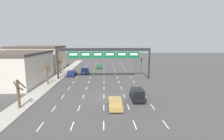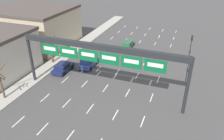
{
  "view_description": "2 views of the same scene",
  "coord_description": "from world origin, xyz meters",
  "px_view_note": "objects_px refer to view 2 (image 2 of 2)",
  "views": [
    {
      "loc": [
        0.12,
        -26.24,
        8.73
      ],
      "look_at": [
        1.79,
        11.94,
        2.5
      ],
      "focal_mm": 28.0,
      "sensor_mm": 36.0,
      "label": 1
    },
    {
      "loc": [
        10.07,
        -8.16,
        16.71
      ],
      "look_at": [
        1.43,
        14.84,
        3.75
      ],
      "focal_mm": 35.0,
      "sensor_mm": 36.0,
      "label": 2
    }
  ],
  "objects_px": {
    "traffic_light_near_gantry": "(189,63)",
    "traffic_light_mid_block": "(191,43)",
    "car_navy": "(63,67)",
    "tree_bare_second": "(51,49)",
    "sign_gantry": "(99,53)",
    "tree_bare_third": "(1,82)",
    "car_green": "(127,44)",
    "suv_blue": "(89,61)"
  },
  "relations": [
    {
      "from": "traffic_light_near_gantry",
      "to": "sign_gantry",
      "type": "bearing_deg",
      "value": -143.46
    },
    {
      "from": "sign_gantry",
      "to": "tree_bare_third",
      "type": "xyz_separation_m",
      "value": [
        -11.42,
        -5.2,
        -3.68
      ]
    },
    {
      "from": "tree_bare_third",
      "to": "traffic_light_near_gantry",
      "type": "bearing_deg",
      "value": 30.64
    },
    {
      "from": "traffic_light_near_gantry",
      "to": "car_green",
      "type": "bearing_deg",
      "value": 141.19
    },
    {
      "from": "suv_blue",
      "to": "traffic_light_mid_block",
      "type": "bearing_deg",
      "value": 28.5
    },
    {
      "from": "traffic_light_near_gantry",
      "to": "tree_bare_third",
      "type": "relative_size",
      "value": 0.85
    },
    {
      "from": "traffic_light_near_gantry",
      "to": "tree_bare_second",
      "type": "distance_m",
      "value": 22.33
    },
    {
      "from": "car_navy",
      "to": "traffic_light_near_gantry",
      "type": "bearing_deg",
      "value": 11.36
    },
    {
      "from": "sign_gantry",
      "to": "car_green",
      "type": "relative_size",
      "value": 4.78
    },
    {
      "from": "suv_blue",
      "to": "traffic_light_near_gantry",
      "type": "xyz_separation_m",
      "value": [
        15.68,
        0.65,
        1.97
      ]
    },
    {
      "from": "car_navy",
      "to": "suv_blue",
      "type": "relative_size",
      "value": 0.96
    },
    {
      "from": "car_green",
      "to": "traffic_light_near_gantry",
      "type": "bearing_deg",
      "value": -38.81
    },
    {
      "from": "tree_bare_second",
      "to": "car_green",
      "type": "bearing_deg",
      "value": 47.24
    },
    {
      "from": "sign_gantry",
      "to": "car_navy",
      "type": "relative_size",
      "value": 5.54
    },
    {
      "from": "traffic_light_near_gantry",
      "to": "traffic_light_mid_block",
      "type": "bearing_deg",
      "value": 90.53
    },
    {
      "from": "suv_blue",
      "to": "tree_bare_third",
      "type": "relative_size",
      "value": 0.84
    },
    {
      "from": "traffic_light_near_gantry",
      "to": "traffic_light_mid_block",
      "type": "xyz_separation_m",
      "value": [
        -0.07,
        7.83,
        0.35
      ]
    },
    {
      "from": "car_navy",
      "to": "car_green",
      "type": "height_order",
      "value": "car_navy"
    },
    {
      "from": "traffic_light_near_gantry",
      "to": "tree_bare_third",
      "type": "xyz_separation_m",
      "value": [
        -21.91,
        -12.97,
        -0.49
      ]
    },
    {
      "from": "suv_blue",
      "to": "traffic_light_near_gantry",
      "type": "height_order",
      "value": "traffic_light_near_gantry"
    },
    {
      "from": "traffic_light_mid_block",
      "to": "car_navy",
      "type": "bearing_deg",
      "value": -148.22
    },
    {
      "from": "car_navy",
      "to": "tree_bare_second",
      "type": "distance_m",
      "value": 4.56
    },
    {
      "from": "traffic_light_near_gantry",
      "to": "tree_bare_second",
      "type": "bearing_deg",
      "value": -176.39
    },
    {
      "from": "suv_blue",
      "to": "tree_bare_third",
      "type": "distance_m",
      "value": 13.89
    },
    {
      "from": "sign_gantry",
      "to": "traffic_light_mid_block",
      "type": "relative_size",
      "value": 4.69
    },
    {
      "from": "car_navy",
      "to": "traffic_light_near_gantry",
      "type": "distance_m",
      "value": 19.31
    },
    {
      "from": "traffic_light_near_gantry",
      "to": "traffic_light_mid_block",
      "type": "relative_size",
      "value": 0.89
    },
    {
      "from": "tree_bare_second",
      "to": "traffic_light_mid_block",
      "type": "bearing_deg",
      "value": 22.58
    },
    {
      "from": "traffic_light_mid_block",
      "to": "tree_bare_second",
      "type": "relative_size",
      "value": 0.98
    },
    {
      "from": "car_navy",
      "to": "traffic_light_near_gantry",
      "type": "height_order",
      "value": "traffic_light_near_gantry"
    },
    {
      "from": "tree_bare_third",
      "to": "traffic_light_mid_block",
      "type": "bearing_deg",
      "value": 43.61
    },
    {
      "from": "suv_blue",
      "to": "traffic_light_mid_block",
      "type": "xyz_separation_m",
      "value": [
        15.61,
        8.48,
        2.31
      ]
    },
    {
      "from": "car_navy",
      "to": "tree_bare_third",
      "type": "height_order",
      "value": "tree_bare_third"
    },
    {
      "from": "traffic_light_mid_block",
      "to": "tree_bare_second",
      "type": "height_order",
      "value": "tree_bare_second"
    },
    {
      "from": "sign_gantry",
      "to": "traffic_light_near_gantry",
      "type": "distance_m",
      "value": 13.44
    },
    {
      "from": "car_green",
      "to": "suv_blue",
      "type": "bearing_deg",
      "value": -109.47
    },
    {
      "from": "tree_bare_third",
      "to": "tree_bare_second",
      "type": "bearing_deg",
      "value": 91.85
    },
    {
      "from": "car_navy",
      "to": "suv_blue",
      "type": "bearing_deg",
      "value": 45.07
    },
    {
      "from": "traffic_light_near_gantry",
      "to": "tree_bare_second",
      "type": "xyz_separation_m",
      "value": [
        -22.28,
        -1.41,
        -0.46
      ]
    },
    {
      "from": "traffic_light_near_gantry",
      "to": "tree_bare_third",
      "type": "bearing_deg",
      "value": -149.36
    },
    {
      "from": "car_navy",
      "to": "tree_bare_second",
      "type": "bearing_deg",
      "value": 145.68
    },
    {
      "from": "sign_gantry",
      "to": "tree_bare_third",
      "type": "bearing_deg",
      "value": -155.51
    }
  ]
}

